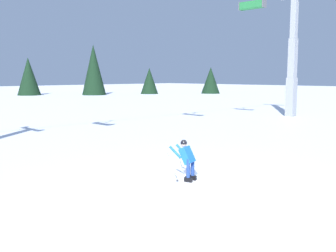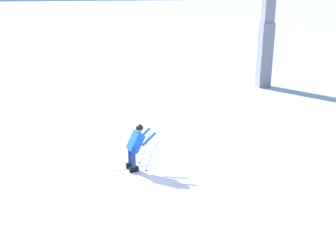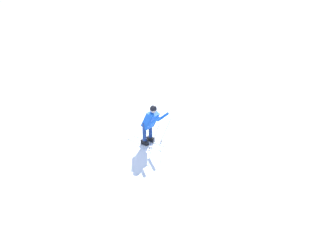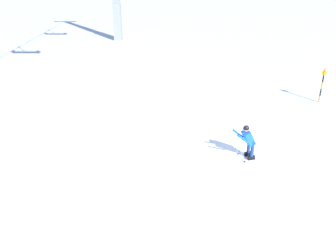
% 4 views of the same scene
% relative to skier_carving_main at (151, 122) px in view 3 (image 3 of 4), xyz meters
% --- Properties ---
extents(ground_plane, '(260.00, 260.00, 0.00)m').
position_rel_skier_carving_main_xyz_m(ground_plane, '(0.83, 0.48, -0.84)').
color(ground_plane, white).
extents(skier_carving_main, '(0.90, 1.66, 1.59)m').
position_rel_skier_carving_main_xyz_m(skier_carving_main, '(0.00, 0.00, 0.00)').
color(skier_carving_main, white).
rests_on(skier_carving_main, ground_plane).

